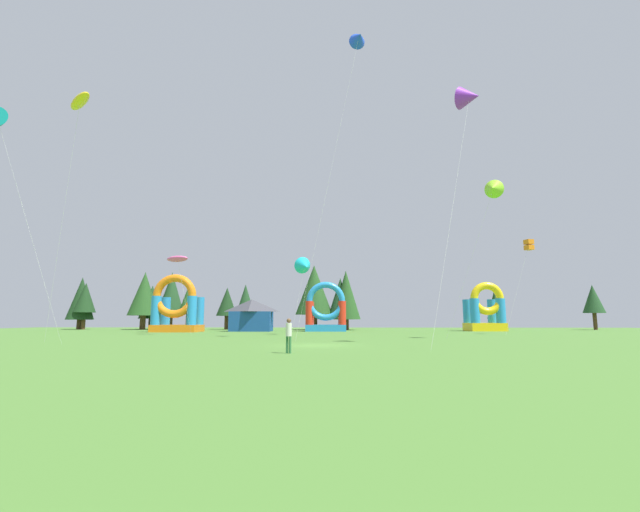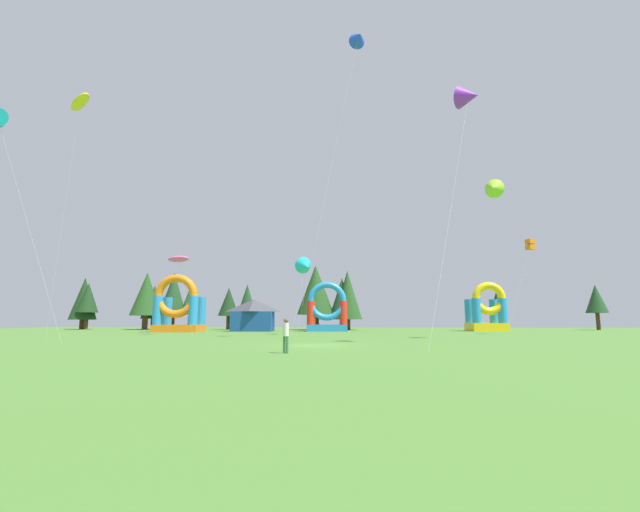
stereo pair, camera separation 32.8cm
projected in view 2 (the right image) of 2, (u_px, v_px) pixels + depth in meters
name	position (u px, v px, depth m)	size (l,w,h in m)	color
ground_plane	(314.00, 345.00, 28.02)	(120.00, 120.00, 0.00)	#47752D
kite_orange_box	(530.00, 245.00, 48.58)	(4.23, 1.83, 10.59)	orange
kite_cyan_delta	(305.00, 266.00, 47.36)	(2.59, 2.61, 8.53)	#19B7CC
kite_lime_delta	(494.00, 188.00, 37.46)	(5.20, 3.16, 13.90)	#8CD826
kite_pink_parafoil	(178.00, 259.00, 47.91)	(3.84, 2.22, 8.73)	#EA599E
kite_yellow_parafoil	(80.00, 102.00, 31.64)	(4.49, 4.44, 18.03)	yellow
kite_purple_delta	(468.00, 96.00, 30.64)	(5.74, 6.58, 18.28)	purple
kite_blue_delta	(358.00, 38.00, 39.02)	(6.29, 1.99, 27.68)	blue
person_midfield	(286.00, 332.00, 21.63)	(0.38, 0.38, 1.73)	#33723F
inflatable_yellow_castle	(327.00, 313.00, 60.25)	(5.58, 3.77, 6.83)	#268CD8
inflatable_blue_arch	(178.00, 310.00, 57.32)	(5.97, 4.50, 7.54)	orange
inflatable_red_slide	(487.00, 313.00, 61.64)	(4.92, 4.67, 6.90)	yellow
festival_tent	(253.00, 315.00, 60.70)	(5.64, 3.73, 4.44)	#19478C
tree_row_0	(84.00, 299.00, 72.39)	(4.30, 4.30, 8.65)	#4C331E
tree_row_1	(88.00, 298.00, 71.72)	(3.47, 3.47, 7.64)	#4C331E
tree_row_2	(154.00, 302.00, 73.97)	(4.19, 4.19, 7.39)	#4C331E
tree_row_3	(147.00, 294.00, 71.01)	(4.96, 4.96, 9.36)	#4C331E
tree_row_4	(174.00, 293.00, 73.46)	(4.40, 4.40, 9.59)	#4C331E
tree_row_5	(190.00, 299.00, 71.01)	(3.01, 3.01, 7.19)	#4C331E
tree_row_6	(229.00, 302.00, 71.74)	(3.40, 3.40, 6.88)	#4C331E
tree_row_7	(247.00, 301.00, 70.04)	(3.29, 3.29, 7.31)	#4C331E
tree_row_8	(316.00, 290.00, 69.69)	(5.98, 5.98, 10.37)	#4C331E
tree_row_9	(342.00, 299.00, 68.80)	(4.29, 4.29, 8.22)	#4C331E
tree_row_10	(348.00, 295.00, 68.35)	(4.53, 4.53, 9.34)	#4C331E
tree_row_11	(497.00, 304.00, 67.22)	(2.59, 2.59, 6.30)	#4C331E
tree_row_12	(596.00, 299.00, 68.34)	(3.23, 3.23, 7.13)	#4C331E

